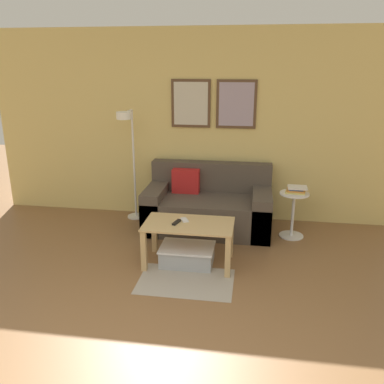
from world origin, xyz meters
TOP-DOWN VIEW (x-y plane):
  - wall_back at (0.01, 3.70)m, footprint 5.60×0.09m
  - area_rug at (0.23, 1.81)m, footprint 0.96×0.63m
  - couch at (0.29, 3.24)m, footprint 1.62×0.87m
  - coffee_table at (0.20, 2.20)m, footprint 0.96×0.54m
  - storage_bin at (0.18, 2.19)m, footprint 0.58×0.41m
  - floor_lamp at (-0.77, 3.27)m, footprint 0.25×0.55m
  - side_table at (1.37, 3.12)m, footprint 0.36×0.36m
  - book_stack at (1.39, 3.12)m, footprint 0.27×0.20m
  - remote_control at (0.07, 2.19)m, footprint 0.08×0.16m
  - cell_phone at (0.14, 2.29)m, footprint 0.12×0.15m

SIDE VIEW (x-z plane):
  - area_rug at x=0.23m, z-range 0.00..0.01m
  - storage_bin at x=0.18m, z-range 0.00..0.21m
  - couch at x=0.29m, z-range -0.12..0.70m
  - side_table at x=1.37m, z-range 0.06..0.64m
  - coffee_table at x=0.20m, z-range 0.14..0.62m
  - cell_phone at x=0.14m, z-range 0.47..0.48m
  - remote_control at x=0.07m, z-range 0.47..0.49m
  - book_stack at x=1.39m, z-range 0.58..0.66m
  - floor_lamp at x=-0.77m, z-range 0.26..1.79m
  - wall_back at x=0.01m, z-range 0.01..2.56m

